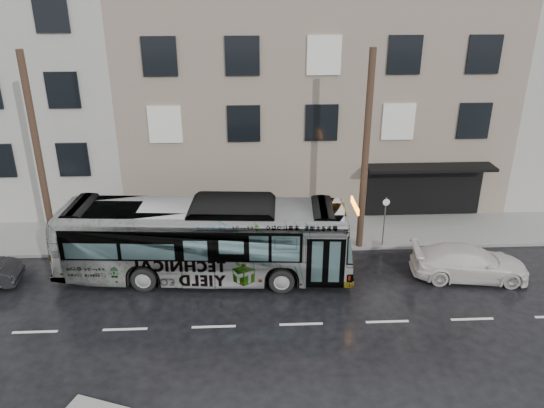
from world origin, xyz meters
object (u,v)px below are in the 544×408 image
Objects in this scene: bus at (205,240)px; white_sedan at (469,262)px; utility_pole_rear at (39,159)px; utility_pole_front at (366,154)px; sign_post at (384,222)px.

bus reaches higher than white_sedan.
utility_pole_front is at bearing 0.00° from utility_pole_rear.
utility_pole_front reaches higher than white_sedan.
bus is at bearing -16.80° from utility_pole_rear.
utility_pole_rear is at bearing 180.00° from utility_pole_front.
utility_pole_rear is 0.74× the size of bus.
utility_pole_rear is 18.73m from white_sedan.
utility_pole_front reaches higher than bus.
sign_post is 0.20× the size of bus.
white_sedan is at bearing -43.08° from sign_post.
utility_pole_rear is 15.46m from sign_post.
utility_pole_front is 0.74× the size of bus.
white_sedan is (4.09, -2.80, -3.95)m from utility_pole_front.
bus is 11.15m from white_sedan.
utility_pole_front is 1.87× the size of white_sedan.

